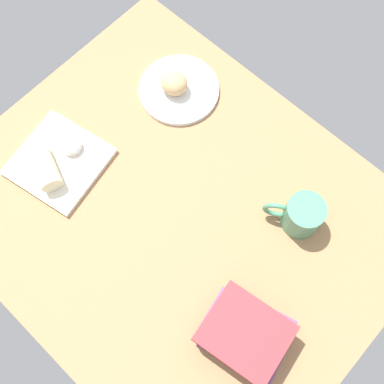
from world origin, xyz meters
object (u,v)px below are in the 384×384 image
at_px(scone_pastry, 174,83).
at_px(square_plate, 59,162).
at_px(breakfast_wrap, 44,167).
at_px(book_stack, 245,334).
at_px(sauce_cup, 71,145).
at_px(round_plate, 179,90).
at_px(coffee_mug, 301,215).

height_order(scone_pastry, square_plate, scone_pastry).
relative_size(breakfast_wrap, book_stack, 0.55).
relative_size(sauce_cup, book_stack, 0.24).
bearing_deg(square_plate, round_plate, 78.11).
relative_size(scone_pastry, book_stack, 0.35).
height_order(book_stack, coffee_mug, coffee_mug).
bearing_deg(round_plate, scone_pastry, -125.86).
distance_m(sauce_cup, coffee_mug, 0.62).
bearing_deg(square_plate, sauce_cup, 92.00).
bearing_deg(coffee_mug, square_plate, -151.67).
xyz_separation_m(breakfast_wrap, coffee_mug, (0.56, 0.34, 0.01)).
relative_size(scone_pastry, breakfast_wrap, 0.64).
distance_m(square_plate, book_stack, 0.65).
xyz_separation_m(round_plate, coffee_mug, (0.48, -0.07, 0.04)).
bearing_deg(sauce_cup, scone_pastry, 76.95).
height_order(square_plate, book_stack, book_stack).
xyz_separation_m(square_plate, breakfast_wrap, (0.00, -0.04, 0.04)).
bearing_deg(book_stack, coffee_mug, 105.27).
distance_m(scone_pastry, sauce_cup, 0.32).
bearing_deg(sauce_cup, square_plate, -88.00).
bearing_deg(scone_pastry, square_plate, -101.07).
xyz_separation_m(sauce_cup, breakfast_wrap, (0.00, -0.09, 0.02)).
relative_size(round_plate, book_stack, 1.02).
relative_size(round_plate, coffee_mug, 1.64).
bearing_deg(sauce_cup, round_plate, 76.08).
relative_size(square_plate, coffee_mug, 1.61).
distance_m(round_plate, book_stack, 0.68).
bearing_deg(coffee_mug, round_plate, 171.38).
bearing_deg(scone_pastry, breakfast_wrap, -99.81).
relative_size(round_plate, breakfast_wrap, 1.85).
xyz_separation_m(breakfast_wrap, book_stack, (0.64, 0.04, 0.00)).
xyz_separation_m(square_plate, book_stack, (0.64, -0.00, 0.04)).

